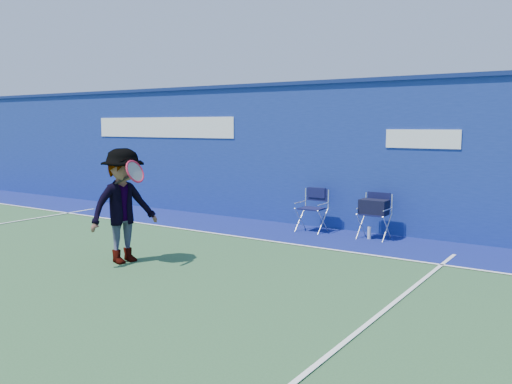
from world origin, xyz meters
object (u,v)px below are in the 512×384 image
Objects in this scene: directors_chair_left at (312,217)px; water_bottle at (369,233)px; directors_chair_right at (374,220)px; tennis_player at (124,206)px.

water_bottle is at bearing -3.85° from directors_chair_left.
directors_chair_left reaches higher than water_bottle.
directors_chair_left is 1.01× the size of directors_chair_right.
water_bottle is at bearing -116.31° from directors_chair_right.
tennis_player reaches higher than water_bottle.
directors_chair_right reaches higher than water_bottle.
tennis_player reaches higher than directors_chair_right.
tennis_player is at bearing -124.36° from water_bottle.
tennis_player is at bearing -108.73° from directors_chair_left.
directors_chair_left reaches higher than directors_chair_right.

